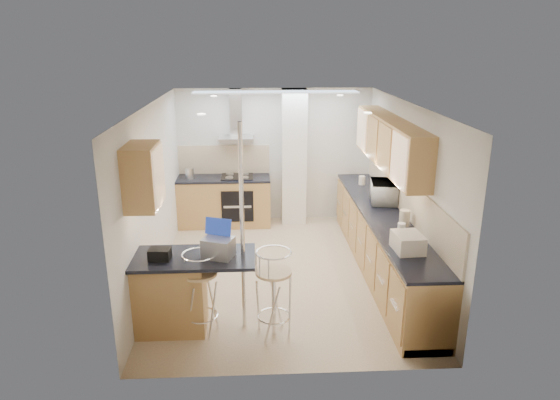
{
  "coord_description": "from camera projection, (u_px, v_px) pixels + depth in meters",
  "views": [
    {
      "loc": [
        -0.38,
        -6.79,
        3.34
      ],
      "look_at": [
        -0.01,
        0.2,
        1.08
      ],
      "focal_mm": 32.0,
      "sensor_mm": 36.0,
      "label": 1
    }
  ],
  "objects": [
    {
      "name": "microwave",
      "position": [
        384.0,
        192.0,
        7.72
      ],
      "size": [
        0.49,
        0.65,
        0.33
      ],
      "primitive_type": "imported",
      "rotation": [
        0.0,
        0.0,
        1.41
      ],
      "color": "white",
      "rests_on": "right_counter"
    },
    {
      "name": "back_counter",
      "position": [
        224.0,
        201.0,
        9.31
      ],
      "size": [
        1.7,
        0.63,
        0.92
      ],
      "color": "tan",
      "rests_on": "ground"
    },
    {
      "name": "bag",
      "position": [
        160.0,
        254.0,
        5.68
      ],
      "size": [
        0.25,
        0.19,
        0.13
      ],
      "primitive_type": "cube",
      "rotation": [
        0.0,
        0.0,
        -0.07
      ],
      "color": "black",
      "rests_on": "peninsula"
    },
    {
      "name": "jar_c",
      "position": [
        404.0,
        218.0,
        6.75
      ],
      "size": [
        0.18,
        0.18,
        0.22
      ],
      "primitive_type": "cylinder",
      "rotation": [
        0.0,
        0.0,
        0.41
      ],
      "color": "#B8AB93",
      "rests_on": "right_counter"
    },
    {
      "name": "room_shell",
      "position": [
        302.0,
        166.0,
        7.4
      ],
      "size": [
        3.64,
        4.84,
        2.51
      ],
      "color": "silver",
      "rests_on": "ground"
    },
    {
      "name": "bar_stool_end",
      "position": [
        274.0,
        293.0,
        5.76
      ],
      "size": [
        0.61,
        0.61,
        1.08
      ],
      "primitive_type": null,
      "rotation": [
        0.0,
        0.0,
        0.64
      ],
      "color": "tan",
      "rests_on": "ground"
    },
    {
      "name": "jar_b",
      "position": [
        362.0,
        180.0,
        8.69
      ],
      "size": [
        0.13,
        0.13,
        0.15
      ],
      "primitive_type": "cylinder",
      "rotation": [
        0.0,
        0.0,
        0.25
      ],
      "color": "beige",
      "rests_on": "right_counter"
    },
    {
      "name": "jar_d",
      "position": [
        401.0,
        228.0,
        6.5
      ],
      "size": [
        0.11,
        0.11,
        0.14
      ],
      "primitive_type": "cylinder",
      "rotation": [
        0.0,
        0.0,
        0.14
      ],
      "color": "white",
      "rests_on": "right_counter"
    },
    {
      "name": "kettle",
      "position": [
        190.0,
        173.0,
        9.08
      ],
      "size": [
        0.16,
        0.16,
        0.2
      ],
      "primitive_type": "cylinder",
      "color": "silver",
      "rests_on": "back_counter"
    },
    {
      "name": "peninsula",
      "position": [
        194.0,
        292.0,
        5.92
      ],
      "size": [
        1.47,
        0.72,
        0.94
      ],
      "color": "tan",
      "rests_on": "ground"
    },
    {
      "name": "ground",
      "position": [
        281.0,
        272.0,
        7.5
      ],
      "size": [
        4.8,
        4.8,
        0.0
      ],
      "primitive_type": "plane",
      "color": "tan",
      "rests_on": "ground"
    },
    {
      "name": "jar_a",
      "position": [
        379.0,
        194.0,
        7.85
      ],
      "size": [
        0.14,
        0.14,
        0.2
      ],
      "primitive_type": "cylinder",
      "rotation": [
        0.0,
        0.0,
        0.22
      ],
      "color": "beige",
      "rests_on": "right_counter"
    },
    {
      "name": "laptop",
      "position": [
        218.0,
        248.0,
        5.73
      ],
      "size": [
        0.4,
        0.35,
        0.23
      ],
      "primitive_type": "cube",
      "rotation": [
        0.0,
        0.0,
        -0.36
      ],
      "color": "#9B9DA3",
      "rests_on": "peninsula"
    },
    {
      "name": "right_counter",
      "position": [
        382.0,
        242.0,
        7.43
      ],
      "size": [
        0.63,
        4.4,
        0.92
      ],
      "color": "tan",
      "rests_on": "ground"
    },
    {
      "name": "bread_bin",
      "position": [
        408.0,
        242.0,
        5.95
      ],
      "size": [
        0.34,
        0.42,
        0.21
      ],
      "primitive_type": "cube",
      "rotation": [
        0.0,
        0.0,
        0.06
      ],
      "color": "beige",
      "rests_on": "right_counter"
    },
    {
      "name": "bar_stool_near",
      "position": [
        201.0,
        294.0,
        5.8
      ],
      "size": [
        0.46,
        0.46,
        1.04
      ],
      "primitive_type": null,
      "rotation": [
        0.0,
        0.0,
        0.09
      ],
      "color": "tan",
      "rests_on": "ground"
    }
  ]
}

